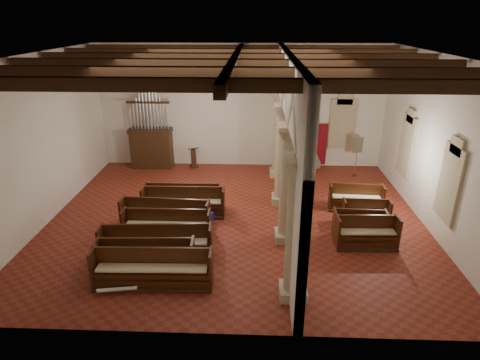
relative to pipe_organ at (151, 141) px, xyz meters
name	(u,v)px	position (x,y,z in m)	size (l,w,h in m)	color
floor	(236,218)	(4.50, -5.50, -1.37)	(14.00, 14.00, 0.00)	maroon
ceiling	(235,55)	(4.50, -5.50, 4.63)	(14.00, 14.00, 0.00)	black
wall_back	(242,107)	(4.50, 0.50, 1.63)	(14.00, 0.02, 6.00)	silver
wall_front	(222,226)	(4.50, -11.50, 1.63)	(14.00, 0.02, 6.00)	silver
wall_left	(41,141)	(-2.50, -5.50, 1.63)	(0.02, 12.00, 6.00)	silver
wall_right	(437,145)	(11.50, -5.50, 1.63)	(0.02, 12.00, 6.00)	silver
ceiling_beams	(235,60)	(4.50, -5.50, 4.45)	(13.80, 11.80, 0.30)	#3E2313
arcade	(287,128)	(6.30, -5.50, 2.19)	(0.90, 11.90, 6.00)	tan
window_right_a	(451,183)	(11.48, -7.00, 0.83)	(0.03, 1.00, 2.20)	#377C60
window_right_b	(407,146)	(11.48, -3.00, 0.83)	(0.03, 1.00, 2.20)	#377C60
window_back	(342,124)	(9.50, 0.48, 0.83)	(1.00, 0.03, 2.20)	#377C60
pipe_organ	(151,141)	(0.00, 0.00, 0.00)	(2.10, 0.85, 4.40)	#3E2313
lectern	(193,159)	(2.09, -0.01, -0.92)	(0.55, 0.58, 1.10)	#3B2112
dossal_curtain	(311,144)	(8.00, 0.42, -0.21)	(1.80, 0.07, 2.17)	maroon
processional_banner	(356,161)	(10.01, -0.89, -0.62)	(0.46, 0.59, 2.06)	#3E2313
hymnal_box_a	(187,267)	(3.23, -9.13, -1.11)	(0.31, 0.25, 0.31)	navy
hymnal_box_b	(190,235)	(3.02, -7.28, -1.10)	(0.34, 0.28, 0.34)	navy
hymnal_box_c	(208,217)	(3.51, -5.92, -1.10)	(0.34, 0.27, 0.34)	navy
tube_heater_a	(117,289)	(1.43, -10.11, -1.21)	(0.11, 0.11, 1.09)	silver
tube_heater_b	(145,263)	(1.89, -8.83, -1.21)	(0.10, 0.10, 0.96)	silver
nave_pew_0	(153,274)	(2.35, -9.66, -1.00)	(3.40, 0.84, 1.14)	#3E2313
nave_pew_1	(146,262)	(1.99, -9.04, -1.01)	(2.92, 0.86, 1.08)	#3E2313
nave_pew_2	(157,248)	(2.14, -8.30, -1.00)	(3.54, 0.98, 1.14)	#3E2313
nave_pew_3	(167,229)	(2.19, -7.03, -1.02)	(3.02, 0.71, 1.05)	#3E2313
nave_pew_4	(166,219)	(2.01, -6.39, -1.00)	(3.23, 0.96, 1.14)	#3E2313
nave_pew_5	(184,206)	(2.48, -5.29, -1.00)	(3.17, 0.79, 1.13)	#3E2313
nave_pew_6	(183,200)	(2.34, -4.68, -1.04)	(3.06, 0.70, 1.02)	#3E2313
aisle_pew_0	(366,237)	(8.93, -7.33, -1.00)	(2.05, 0.79, 1.09)	#3E2313
aisle_pew_1	(359,228)	(8.85, -6.71, -1.03)	(1.83, 0.75, 1.00)	#3E2313
aisle_pew_2	(366,216)	(9.33, -5.71, -1.05)	(1.72, 0.68, 0.95)	#3E2313
aisle_pew_3	(355,201)	(9.21, -4.55, -1.02)	(2.11, 0.83, 1.05)	#3E2313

